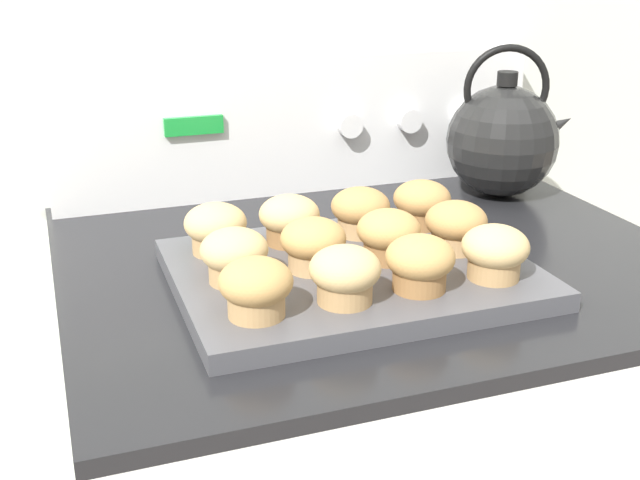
# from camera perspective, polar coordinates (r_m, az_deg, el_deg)

# --- Properties ---
(wall_back) EXTENTS (8.00, 0.05, 2.40)m
(wall_back) POSITION_cam_1_polar(r_m,az_deg,el_deg) (1.25, -2.34, 16.31)
(wall_back) COLOR silver
(wall_back) RESTS_ON ground_plane
(control_panel) EXTENTS (0.74, 0.07, 0.20)m
(control_panel) POSITION_cam_1_polar(r_m,az_deg,el_deg) (1.23, -1.43, 8.28)
(control_panel) COLOR white
(control_panel) RESTS_ON stove_range
(muffin_pan) EXTENTS (0.39, 0.30, 0.02)m
(muffin_pan) POSITION_cam_1_polar(r_m,az_deg,el_deg) (0.91, 2.22, -2.39)
(muffin_pan) COLOR #4C4C51
(muffin_pan) RESTS_ON stove_range
(muffin_r0_c0) EXTENTS (0.07, 0.07, 0.06)m
(muffin_r0_c0) POSITION_cam_1_polar(r_m,az_deg,el_deg) (0.77, -4.58, -3.36)
(muffin_r0_c0) COLOR tan
(muffin_r0_c0) RESTS_ON muffin_pan
(muffin_r0_c1) EXTENTS (0.07, 0.07, 0.06)m
(muffin_r0_c1) POSITION_cam_1_polar(r_m,az_deg,el_deg) (0.80, 1.78, -2.45)
(muffin_r0_c1) COLOR tan
(muffin_r0_c1) RESTS_ON muffin_pan
(muffin_r0_c2) EXTENTS (0.07, 0.07, 0.06)m
(muffin_r0_c2) POSITION_cam_1_polar(r_m,az_deg,el_deg) (0.84, 7.12, -1.60)
(muffin_r0_c2) COLOR olive
(muffin_r0_c2) RESTS_ON muffin_pan
(muffin_r0_c3) EXTENTS (0.07, 0.07, 0.06)m
(muffin_r0_c3) POSITION_cam_1_polar(r_m,az_deg,el_deg) (0.88, 12.34, -0.82)
(muffin_r0_c3) COLOR tan
(muffin_r0_c3) RESTS_ON muffin_pan
(muffin_r1_c0) EXTENTS (0.07, 0.07, 0.06)m
(muffin_r1_c0) POSITION_cam_1_polar(r_m,az_deg,el_deg) (0.85, -6.11, -1.07)
(muffin_r1_c0) COLOR tan
(muffin_r1_c0) RESTS_ON muffin_pan
(muffin_r1_c1) EXTENTS (0.07, 0.07, 0.06)m
(muffin_r1_c1) POSITION_cam_1_polar(r_m,az_deg,el_deg) (0.88, -0.48, -0.26)
(muffin_r1_c1) COLOR tan
(muffin_r1_c1) RESTS_ON muffin_pan
(muffin_r1_c2) EXTENTS (0.07, 0.07, 0.06)m
(muffin_r1_c2) POSITION_cam_1_polar(r_m,az_deg,el_deg) (0.91, 4.89, 0.39)
(muffin_r1_c2) COLOR olive
(muffin_r1_c2) RESTS_ON muffin_pan
(muffin_r1_c3) EXTENTS (0.07, 0.07, 0.06)m
(muffin_r1_c3) POSITION_cam_1_polar(r_m,az_deg,el_deg) (0.95, 9.64, 1.02)
(muffin_r1_c3) COLOR tan
(muffin_r1_c3) RESTS_ON muffin_pan
(muffin_r2_c0) EXTENTS (0.07, 0.07, 0.06)m
(muffin_r2_c0) POSITION_cam_1_polar(r_m,az_deg,el_deg) (0.93, -7.43, 0.87)
(muffin_r2_c0) COLOR tan
(muffin_r2_c0) RESTS_ON muffin_pan
(muffin_r2_c1) EXTENTS (0.07, 0.07, 0.06)m
(muffin_r2_c1) POSITION_cam_1_polar(r_m,az_deg,el_deg) (0.96, -2.19, 1.51)
(muffin_r2_c1) COLOR olive
(muffin_r2_c1) RESTS_ON muffin_pan
(muffin_r2_c2) EXTENTS (0.07, 0.07, 0.06)m
(muffin_r2_c2) POSITION_cam_1_polar(r_m,az_deg,el_deg) (0.99, 2.89, 2.09)
(muffin_r2_c2) COLOR tan
(muffin_r2_c2) RESTS_ON muffin_pan
(muffin_r2_c3) EXTENTS (0.07, 0.07, 0.06)m
(muffin_r2_c3) POSITION_cam_1_polar(r_m,az_deg,el_deg) (1.02, 7.25, 2.63)
(muffin_r2_c3) COLOR olive
(muffin_r2_c3) RESTS_ON muffin_pan
(tea_kettle) EXTENTS (0.19, 0.17, 0.22)m
(tea_kettle) POSITION_cam_1_polar(r_m,az_deg,el_deg) (1.23, 12.90, 7.02)
(tea_kettle) COLOR black
(tea_kettle) RESTS_ON stove_range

